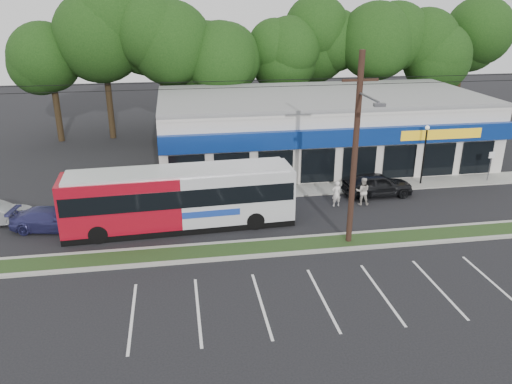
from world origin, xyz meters
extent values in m
plane|color=black|center=(0.00, 0.00, 0.00)|extent=(120.00, 120.00, 0.00)
cube|color=#1C3114|center=(0.00, 1.00, 0.06)|extent=(40.00, 1.60, 0.12)
cube|color=#9E9E93|center=(0.00, 0.15, 0.07)|extent=(40.00, 0.25, 0.14)
cube|color=#9E9E93|center=(0.00, 1.85, 0.07)|extent=(40.00, 0.25, 0.14)
cube|color=#9E9E93|center=(5.00, 9.00, 0.05)|extent=(32.00, 2.20, 0.10)
cube|color=beige|center=(5.50, 16.00, 2.50)|extent=(25.00, 12.00, 5.00)
cube|color=navy|center=(5.50, 9.75, 3.40)|extent=(25.00, 0.50, 1.20)
cube|color=black|center=(5.50, 9.94, 1.40)|extent=(24.00, 0.12, 2.40)
cube|color=yellow|center=(12.50, 9.48, 3.40)|extent=(6.00, 0.06, 0.70)
cube|color=gray|center=(5.50, 16.00, 5.15)|extent=(25.00, 12.00, 0.30)
cylinder|color=black|center=(3.00, 1.00, 5.00)|extent=(0.30, 0.30, 10.00)
cube|color=black|center=(3.00, 1.00, 8.60)|extent=(1.80, 0.12, 0.12)
cylinder|color=#59595E|center=(3.00, -0.20, 8.00)|extent=(0.10, 2.40, 0.10)
cube|color=#59595E|center=(3.00, -1.50, 7.90)|extent=(0.50, 0.25, 0.15)
cylinder|color=black|center=(0.00, 1.00, 8.70)|extent=(50.00, 0.02, 0.02)
cylinder|color=black|center=(0.00, 1.00, 8.40)|extent=(50.00, 0.02, 0.02)
cylinder|color=black|center=(11.00, 8.80, 2.00)|extent=(0.12, 0.12, 4.00)
sphere|color=silver|center=(11.00, 8.80, 4.10)|extent=(0.30, 0.30, 0.30)
cylinder|color=#59595E|center=(16.00, 8.60, 1.10)|extent=(0.06, 0.06, 2.20)
cube|color=white|center=(16.00, 8.55, 2.00)|extent=(0.45, 0.04, 0.45)
cylinder|color=black|center=(-16.00, 26.00, 2.86)|extent=(0.56, 0.56, 5.72)
sphere|color=black|center=(-16.00, 26.00, 8.45)|extent=(6.76, 6.76, 6.76)
cylinder|color=black|center=(-11.00, 26.00, 2.86)|extent=(0.56, 0.56, 5.72)
sphere|color=black|center=(-11.00, 26.00, 8.45)|extent=(6.76, 6.76, 6.76)
cylinder|color=black|center=(-6.00, 26.00, 2.86)|extent=(0.56, 0.56, 5.72)
sphere|color=black|center=(-6.00, 26.00, 8.45)|extent=(6.76, 6.76, 6.76)
cylinder|color=black|center=(-1.00, 26.00, 2.86)|extent=(0.56, 0.56, 5.72)
sphere|color=black|center=(-1.00, 26.00, 8.45)|extent=(6.76, 6.76, 6.76)
cylinder|color=black|center=(4.00, 26.00, 2.86)|extent=(0.56, 0.56, 5.72)
sphere|color=black|center=(4.00, 26.00, 8.45)|extent=(6.76, 6.76, 6.76)
cylinder|color=black|center=(9.00, 26.00, 2.86)|extent=(0.56, 0.56, 5.72)
sphere|color=black|center=(9.00, 26.00, 8.45)|extent=(6.76, 6.76, 6.76)
cylinder|color=black|center=(14.00, 26.00, 2.86)|extent=(0.56, 0.56, 5.72)
sphere|color=black|center=(14.00, 26.00, 8.45)|extent=(6.76, 6.76, 6.76)
cylinder|color=black|center=(19.00, 26.00, 2.86)|extent=(0.56, 0.56, 5.72)
sphere|color=black|center=(19.00, 26.00, 8.45)|extent=(6.76, 6.76, 6.76)
cylinder|color=black|center=(24.00, 26.00, 2.86)|extent=(0.56, 0.56, 5.72)
sphere|color=black|center=(24.00, 26.00, 8.45)|extent=(6.76, 6.76, 6.76)
cube|color=maroon|center=(-8.97, 4.36, 1.83)|extent=(6.49, 2.94, 2.92)
cube|color=silver|center=(-2.60, 4.64, 1.83)|extent=(6.49, 2.94, 2.92)
cube|color=black|center=(-5.79, 4.50, 0.21)|extent=(12.86, 3.18, 0.37)
cube|color=black|center=(-5.79, 4.50, 2.18)|extent=(12.61, 3.28, 1.01)
cube|color=black|center=(0.62, 4.79, 2.02)|extent=(0.16, 2.26, 1.49)
cube|color=#193899|center=(-4.13, 3.23, 1.22)|extent=(3.19, 0.17, 0.37)
cube|color=silver|center=(-5.79, 4.50, 3.35)|extent=(12.22, 2.94, 0.19)
cylinder|color=black|center=(-10.19, 3.09, 0.51)|extent=(1.03, 0.34, 1.02)
cylinder|color=black|center=(-10.30, 5.50, 0.51)|extent=(1.03, 0.34, 1.02)
cylinder|color=black|center=(-1.65, 3.48, 0.51)|extent=(1.03, 0.34, 1.02)
cylinder|color=black|center=(-1.76, 5.89, 0.51)|extent=(1.03, 0.34, 1.02)
imported|color=black|center=(7.14, 7.29, 0.78)|extent=(4.63, 1.96, 1.56)
imported|color=navy|center=(-13.00, 5.24, 0.64)|extent=(4.67, 2.51, 1.29)
imported|color=silver|center=(3.90, 6.00, 0.83)|extent=(0.64, 0.45, 1.66)
imported|color=beige|center=(5.62, 6.00, 0.89)|extent=(1.02, 0.88, 1.79)
camera|label=1|loc=(-5.77, -21.86, 12.14)|focal=35.00mm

